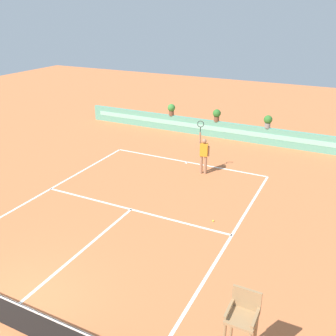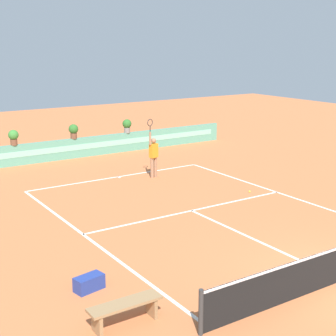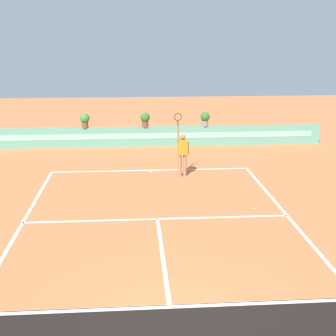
% 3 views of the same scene
% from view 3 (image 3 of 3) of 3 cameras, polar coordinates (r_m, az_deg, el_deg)
% --- Properties ---
extents(ground_plane, '(60.00, 60.00, 0.00)m').
position_cam_3_polar(ground_plane, '(14.47, -1.20, -6.72)').
color(ground_plane, '#C66B3D').
extents(court_lines, '(8.32, 11.94, 0.01)m').
position_cam_3_polar(court_lines, '(15.13, -1.34, -5.67)').
color(court_lines, white).
rests_on(court_lines, ground).
extents(net, '(8.92, 0.10, 1.00)m').
position_cam_3_polar(net, '(8.93, 0.97, -18.47)').
color(net, '#333333').
rests_on(net, ground).
extents(back_wall_barrier, '(18.00, 0.21, 1.00)m').
position_cam_3_polar(back_wall_barrier, '(24.28, -2.53, 3.79)').
color(back_wall_barrier, '#599E84').
rests_on(back_wall_barrier, ground).
extents(tennis_player, '(0.61, 0.30, 2.58)m').
position_cam_3_polar(tennis_player, '(18.91, 1.74, 2.05)').
color(tennis_player, '#9E7051').
rests_on(tennis_player, ground).
extents(tennis_ball_near_baseline, '(0.07, 0.07, 0.07)m').
position_cam_3_polar(tennis_ball_near_baseline, '(15.83, 10.33, -4.84)').
color(tennis_ball_near_baseline, '#CCE033').
rests_on(tennis_ball_near_baseline, ground).
extents(potted_plant_centre, '(0.48, 0.48, 0.72)m').
position_cam_3_polar(potted_plant_centre, '(24.10, -2.76, 5.91)').
color(potted_plant_centre, brown).
rests_on(potted_plant_centre, back_wall_barrier).
extents(potted_plant_right, '(0.48, 0.48, 0.72)m').
position_cam_3_polar(potted_plant_right, '(24.37, 4.46, 5.99)').
color(potted_plant_right, gray).
rests_on(potted_plant_right, back_wall_barrier).
extents(potted_plant_left, '(0.48, 0.48, 0.72)m').
position_cam_3_polar(potted_plant_left, '(24.22, -9.94, 5.74)').
color(potted_plant_left, brown).
rests_on(potted_plant_left, back_wall_barrier).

